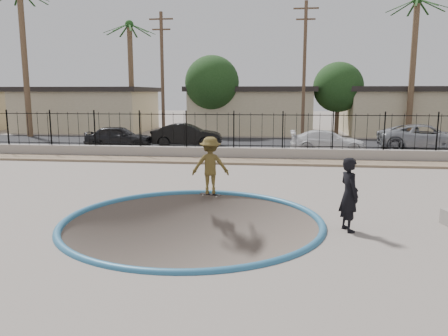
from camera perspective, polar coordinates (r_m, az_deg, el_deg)
ground at (r=24.61m, az=1.65°, el=-0.76°), size 120.00×120.00×2.20m
bowl_pit at (r=11.81m, az=-4.11°, el=-7.00°), size 6.84×6.84×1.80m
coping_ring at (r=11.81m, az=-4.11°, el=-7.00°), size 7.04×7.04×0.20m
rock_strip at (r=21.67m, az=0.99°, el=0.90°), size 42.00×1.60×0.11m
retaining_wall at (r=22.72m, az=1.28°, el=1.93°), size 42.00×0.45×0.60m
fence at (r=22.58m, az=1.29°, el=4.95°), size 40.00×0.04×1.80m
street at (r=29.38m, az=2.55°, el=3.16°), size 90.00×8.00×0.04m
house_west at (r=42.27m, az=-17.28°, el=7.42°), size 11.60×8.60×3.90m
house_center at (r=38.69m, az=3.65°, el=7.66°), size 10.60×8.60×3.90m
house_east at (r=40.39m, az=24.05°, el=6.92°), size 12.60×8.60×3.90m
palm_left at (r=37.67m, az=-24.83°, el=15.86°), size 2.30×2.30×11.30m
palm_mid at (r=38.24m, az=-12.14°, el=14.51°), size 2.30×2.30×9.30m
palm_right at (r=35.70m, az=23.66°, el=15.31°), size 2.30×2.30×10.30m
utility_pole_left at (r=32.18m, az=-8.06°, el=12.01°), size 1.70×0.24×9.00m
utility_pole_mid at (r=31.19m, az=10.44°, el=12.49°), size 1.70×0.24×9.50m
street_tree_left at (r=35.49m, az=-1.57°, el=11.06°), size 4.32×4.32×6.36m
street_tree_mid at (r=36.42m, az=14.69°, el=10.16°), size 3.96×3.96×5.83m
skater at (r=14.44m, az=-1.79°, el=-0.03°), size 1.28×0.81×1.89m
skateboard at (r=14.62m, az=-1.77°, el=-3.47°), size 0.78×0.42×0.07m
videographer at (r=11.23m, az=16.02°, el=-3.35°), size 0.64×0.78×1.85m
car_a at (r=27.77m, az=-13.58°, el=3.99°), size 4.21×2.05×1.39m
car_b at (r=27.74m, az=-4.90°, el=4.29°), size 4.48×1.79×1.45m
car_c at (r=25.81m, az=13.40°, el=3.41°), size 4.32×1.84×1.24m
car_d at (r=28.62m, az=24.86°, el=3.66°), size 5.63×2.89×1.52m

